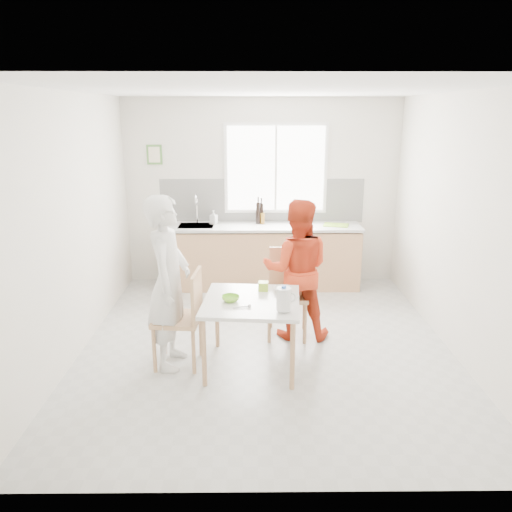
% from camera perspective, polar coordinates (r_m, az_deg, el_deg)
% --- Properties ---
extents(ground, '(4.50, 4.50, 0.00)m').
position_cam_1_polar(ground, '(5.65, 1.10, -10.04)').
color(ground, '#B7B7B2').
rests_on(ground, ground).
extents(room_shell, '(4.50, 4.50, 4.50)m').
position_cam_1_polar(room_shell, '(5.14, 1.20, 6.65)').
color(room_shell, silver).
rests_on(room_shell, ground).
extents(window, '(1.50, 0.06, 1.30)m').
position_cam_1_polar(window, '(7.34, 2.27, 9.95)').
color(window, white).
rests_on(window, room_shell).
extents(backsplash, '(3.00, 0.02, 0.65)m').
position_cam_1_polar(backsplash, '(7.42, 0.68, 6.32)').
color(backsplash, white).
rests_on(backsplash, room_shell).
extents(picture_frame, '(0.22, 0.03, 0.28)m').
position_cam_1_polar(picture_frame, '(7.45, -11.54, 11.28)').
color(picture_frame, '#4F843C').
rests_on(picture_frame, room_shell).
extents(kitchen_counter, '(2.84, 0.64, 1.37)m').
position_cam_1_polar(kitchen_counter, '(7.32, 0.67, -0.31)').
color(kitchen_counter, tan).
rests_on(kitchen_counter, ground).
extents(dining_table, '(1.01, 1.01, 0.72)m').
position_cam_1_polar(dining_table, '(4.94, -0.52, -5.83)').
color(dining_table, white).
rests_on(dining_table, ground).
extents(chair_left, '(0.49, 0.49, 0.99)m').
position_cam_1_polar(chair_left, '(5.07, -8.19, -6.60)').
color(chair_left, tan).
rests_on(chair_left, ground).
extents(chair_far, '(0.50, 0.50, 1.00)m').
position_cam_1_polar(chair_far, '(5.73, 3.66, -3.70)').
color(chair_far, tan).
rests_on(chair_far, ground).
extents(person_white, '(0.47, 0.67, 1.75)m').
position_cam_1_polar(person_white, '(4.99, -9.93, -3.05)').
color(person_white, white).
rests_on(person_white, ground).
extents(person_red, '(0.82, 0.66, 1.59)m').
position_cam_1_polar(person_red, '(5.59, 4.68, -1.57)').
color(person_red, red).
rests_on(person_red, ground).
extents(bowl_green, '(0.19, 0.19, 0.05)m').
position_cam_1_polar(bowl_green, '(4.87, -2.92, -4.87)').
color(bowl_green, '#7FCF2F').
rests_on(bowl_green, dining_table).
extents(bowl_white, '(0.21, 0.21, 0.05)m').
position_cam_1_polar(bowl_white, '(5.12, 3.06, -3.85)').
color(bowl_white, silver).
rests_on(bowl_white, dining_table).
extents(milk_jug, '(0.18, 0.13, 0.24)m').
position_cam_1_polar(milk_jug, '(4.59, 3.23, -4.91)').
color(milk_jug, white).
rests_on(milk_jug, dining_table).
extents(green_box, '(0.11, 0.11, 0.09)m').
position_cam_1_polar(green_box, '(5.15, 0.84, -3.46)').
color(green_box, '#A4D230').
rests_on(green_box, dining_table).
extents(spoon, '(0.16, 0.05, 0.01)m').
position_cam_1_polar(spoon, '(4.71, -1.72, -5.85)').
color(spoon, '#A5A5AA').
rests_on(spoon, dining_table).
extents(cutting_board, '(0.40, 0.33, 0.01)m').
position_cam_1_polar(cutting_board, '(7.28, 9.13, 3.52)').
color(cutting_board, '#8BC42D').
rests_on(cutting_board, kitchen_counter).
extents(wine_bottle_a, '(0.07, 0.07, 0.32)m').
position_cam_1_polar(wine_bottle_a, '(7.27, 0.24, 4.95)').
color(wine_bottle_a, black).
rests_on(wine_bottle_a, kitchen_counter).
extents(wine_bottle_b, '(0.07, 0.07, 0.30)m').
position_cam_1_polar(wine_bottle_b, '(7.30, 0.61, 4.92)').
color(wine_bottle_b, black).
rests_on(wine_bottle_b, kitchen_counter).
extents(jar_amber, '(0.06, 0.06, 0.16)m').
position_cam_1_polar(jar_amber, '(7.27, 0.75, 4.31)').
color(jar_amber, brown).
rests_on(jar_amber, kitchen_counter).
extents(soap_bottle, '(0.12, 0.12, 0.20)m').
position_cam_1_polar(soap_bottle, '(7.29, -4.86, 4.45)').
color(soap_bottle, '#999999').
rests_on(soap_bottle, kitchen_counter).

